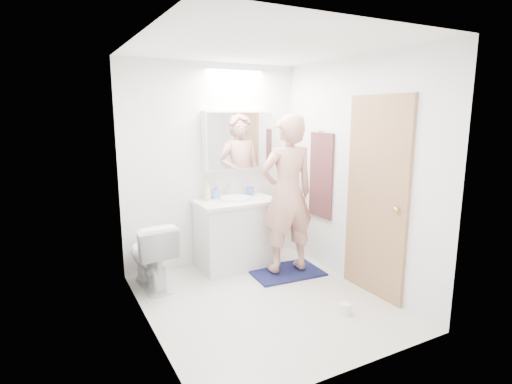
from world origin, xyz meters
TOP-DOWN VIEW (x-y plane):
  - floor at (0.00, 0.00)m, footprint 2.50×2.50m
  - ceiling at (0.00, 0.00)m, footprint 2.50×2.50m
  - wall_back at (0.00, 1.25)m, footprint 2.50×0.00m
  - wall_front at (0.00, -1.25)m, footprint 2.50×0.00m
  - wall_left at (-1.10, 0.00)m, footprint 0.00×2.50m
  - wall_right at (1.10, 0.00)m, footprint 0.00×2.50m
  - vanity_cabinet at (0.17, 0.96)m, footprint 0.90×0.55m
  - countertop at (0.17, 0.96)m, footprint 0.95×0.58m
  - sink_basin at (0.17, 0.99)m, footprint 0.36×0.36m
  - faucet at (0.17, 1.19)m, footprint 0.02×0.02m
  - medicine_cabinet at (0.30, 1.18)m, footprint 0.88×0.14m
  - mirror_panel at (0.30, 1.10)m, footprint 0.84×0.01m
  - toilet at (-0.89, 0.85)m, footprint 0.46×0.74m
  - bath_rug at (0.58, 0.50)m, footprint 0.84×0.61m
  - person at (0.58, 0.50)m, footprint 0.67×0.47m
  - door at (1.08, -0.35)m, footprint 0.04×0.80m
  - door_knob at (1.04, -0.65)m, footprint 0.06×0.06m
  - towel at (1.08, 0.55)m, footprint 0.02×0.42m
  - towel_hook at (1.07, 0.55)m, footprint 0.07×0.02m
  - soap_bottle_a at (-0.14, 1.11)m, footprint 0.09×0.09m
  - soap_bottle_b at (-0.01, 1.15)m, footprint 0.09×0.09m
  - toothbrush_cup at (0.44, 1.12)m, footprint 0.12×0.12m
  - toilet_paper_roll at (0.54, -0.58)m, footprint 0.11×0.11m

SIDE VIEW (x-z plane):
  - floor at x=0.00m, z-range 0.00..0.00m
  - bath_rug at x=0.58m, z-range 0.00..0.02m
  - toilet_paper_roll at x=0.54m, z-range 0.00..0.10m
  - toilet at x=-0.89m, z-range 0.00..0.73m
  - vanity_cabinet at x=0.17m, z-range 0.00..0.78m
  - countertop at x=0.17m, z-range 0.78..0.82m
  - sink_basin at x=0.17m, z-range 0.82..0.85m
  - toothbrush_cup at x=0.44m, z-range 0.82..0.92m
  - faucet at x=0.17m, z-range 0.82..0.98m
  - soap_bottle_b at x=-0.01m, z-range 0.82..0.99m
  - person at x=0.58m, z-range 0.05..1.82m
  - soap_bottle_a at x=-0.14m, z-range 0.82..1.05m
  - door_knob at x=1.04m, z-range 0.92..0.98m
  - door at x=1.08m, z-range 0.00..2.00m
  - towel at x=1.08m, z-range 0.60..1.60m
  - wall_back at x=0.00m, z-range -0.05..2.45m
  - wall_front at x=0.00m, z-range -0.05..2.45m
  - wall_left at x=-1.10m, z-range -0.05..2.45m
  - wall_right at x=1.10m, z-range -0.05..2.45m
  - medicine_cabinet at x=0.30m, z-range 1.15..1.85m
  - mirror_panel at x=0.30m, z-range 1.17..1.83m
  - towel_hook at x=1.07m, z-range 1.61..1.63m
  - ceiling at x=0.00m, z-range 2.40..2.40m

